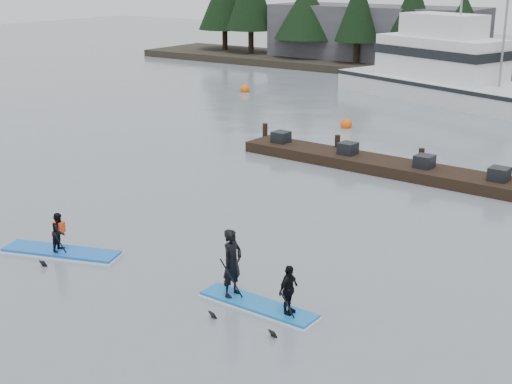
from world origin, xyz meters
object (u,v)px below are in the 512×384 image
Objects in this scene: paddleboard_solo at (60,243)px; paddleboard_duo at (253,281)px; fishing_boat_large at (459,90)px; floating_dock at (390,167)px.

paddleboard_duo is at bearing -14.93° from paddleboard_solo.
fishing_boat_large is 1.35× the size of floating_dock.
paddleboard_duo is (5.56, -30.44, -0.09)m from fishing_boat_large.
paddleboard_duo is (2.33, -13.16, 0.45)m from floating_dock.
fishing_boat_large is 5.80× the size of paddleboard_duo.
fishing_boat_large is 30.94m from paddleboard_duo.
paddleboard_duo is at bearing -77.22° from floating_dock.
fishing_boat_large is 17.58m from floating_dock.
paddleboard_duo is at bearing -60.37° from fishing_boat_large.
paddleboard_solo is (-1.02, -30.90, -0.42)m from fishing_boat_large.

